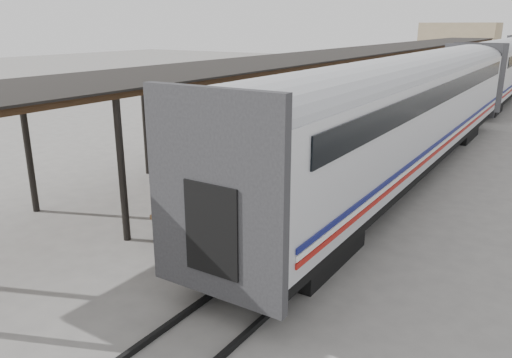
{
  "coord_description": "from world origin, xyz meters",
  "views": [
    {
      "loc": [
        8.5,
        -10.73,
        5.69
      ],
      "look_at": [
        1.55,
        0.07,
        1.7
      ],
      "focal_mm": 35.0,
      "sensor_mm": 36.0,
      "label": 1
    }
  ],
  "objects_px": {
    "baggage_cart": "(193,211)",
    "pedestrian": "(294,119)",
    "porter": "(183,182)",
    "luggage_tug": "(339,116)"
  },
  "relations": [
    {
      "from": "baggage_cart",
      "to": "luggage_tug",
      "type": "distance_m",
      "value": 16.61
    },
    {
      "from": "pedestrian",
      "to": "baggage_cart",
      "type": "bearing_deg",
      "value": 101.01
    },
    {
      "from": "pedestrian",
      "to": "porter",
      "type": "bearing_deg",
      "value": 101.27
    },
    {
      "from": "luggage_tug",
      "to": "pedestrian",
      "type": "xyz_separation_m",
      "value": [
        -0.88,
        -3.78,
        0.28
      ]
    },
    {
      "from": "luggage_tug",
      "to": "porter",
      "type": "xyz_separation_m",
      "value": [
        2.97,
        -17.04,
        1.06
      ]
    },
    {
      "from": "baggage_cart",
      "to": "pedestrian",
      "type": "distance_m",
      "value": 13.12
    },
    {
      "from": "porter",
      "to": "baggage_cart",
      "type": "bearing_deg",
      "value": 47.48
    },
    {
      "from": "baggage_cart",
      "to": "porter",
      "type": "xyz_separation_m",
      "value": [
        0.25,
        -0.65,
        1.08
      ]
    },
    {
      "from": "luggage_tug",
      "to": "porter",
      "type": "height_order",
      "value": "porter"
    },
    {
      "from": "baggage_cart",
      "to": "pedestrian",
      "type": "xyz_separation_m",
      "value": [
        -3.6,
        12.61,
        0.31
      ]
    }
  ]
}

